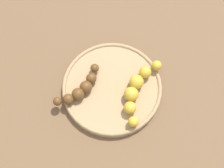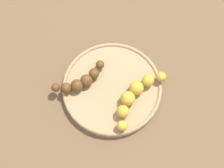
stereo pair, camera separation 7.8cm
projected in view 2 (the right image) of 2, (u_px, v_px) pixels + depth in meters
The scene contains 4 objects.
ground_plane at pixel (112, 89), 0.81m from camera, with size 2.40×2.40×0.00m, color brown.
fruit_bowl at pixel (112, 88), 0.80m from camera, with size 0.26×0.26×0.02m.
banana_spotted at pixel (135, 95), 0.77m from camera, with size 0.10×0.18×0.04m.
banana_overripe at pixel (81, 81), 0.79m from camera, with size 0.05×0.15×0.03m.
Camera 2 is at (0.26, -0.14, 0.76)m, focal length 49.95 mm.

